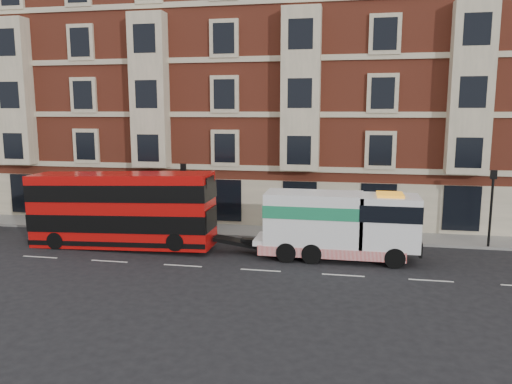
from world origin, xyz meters
TOP-DOWN VIEW (x-y plane):
  - ground at (0.00, 0.00)m, footprint 120.00×120.00m
  - sidewalk at (0.00, 7.50)m, footprint 90.00×3.00m
  - victorian_terrace at (0.50, 15.00)m, footprint 45.00×12.00m
  - lamp_post_west at (-6.00, 6.20)m, footprint 0.35×0.15m
  - lamp_post_east at (12.00, 6.20)m, footprint 0.35×0.15m
  - double_decker_bus at (-8.51, 2.67)m, footprint 10.53×2.42m
  - tow_truck at (3.55, 2.67)m, footprint 8.43×2.49m
  - pedestrian at (-7.55, 6.17)m, footprint 0.75×0.60m

SIDE VIEW (x-z plane):
  - ground at x=0.00m, z-range 0.00..0.00m
  - sidewalk at x=0.00m, z-range 0.00..0.15m
  - pedestrian at x=-7.55m, z-range 0.15..1.94m
  - tow_truck at x=3.55m, z-range 0.11..3.62m
  - double_decker_bus at x=-8.51m, z-range 0.13..4.39m
  - lamp_post_west at x=-6.00m, z-range 0.50..4.85m
  - lamp_post_east at x=12.00m, z-range 0.50..4.85m
  - victorian_terrace at x=0.50m, z-range -0.13..20.27m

